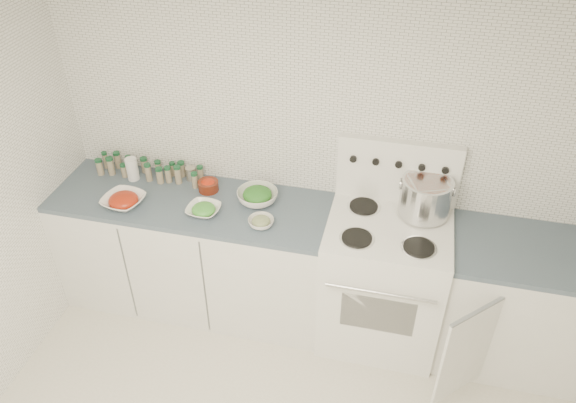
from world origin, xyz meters
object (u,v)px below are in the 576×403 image
Objects in this scene: stove at (383,277)px; bowl_tomato at (123,200)px; stock_pot at (426,195)px; bowl_snowpea at (204,210)px.

stove reaches higher than bowl_tomato.
bowl_tomato is at bearing -170.75° from stock_pot.
bowl_tomato is at bearing -175.19° from stove.
bowl_tomato is (-1.70, -0.14, 0.44)m from stove.
stock_pot is at bearing 9.25° from bowl_tomato.
stove reaches higher than bowl_snowpea.
bowl_tomato is (-1.88, -0.31, -0.14)m from stock_pot.
stove is at bearing 5.25° from bowl_snowpea.
stove is 6.07× the size of bowl_snowpea.
stock_pot is at bearing 11.34° from bowl_snowpea.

